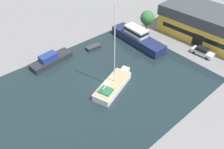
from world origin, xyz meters
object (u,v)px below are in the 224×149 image
(parked_car, at_px, (203,51))
(cabin_boat, at_px, (51,60))
(quay_tree_near_building, at_px, (147,18))
(small_dinghy, at_px, (93,47))
(motor_cruiser, at_px, (137,38))
(warehouse_building, at_px, (211,25))
(sailboat_moored, at_px, (113,85))

(parked_car, bearing_deg, cabin_boat, -39.65)
(quay_tree_near_building, relative_size, small_dinghy, 1.66)
(parked_car, xyz_separation_m, motor_cruiser, (-12.15, -6.71, 0.45))
(quay_tree_near_building, bearing_deg, small_dinghy, -101.42)
(warehouse_building, bearing_deg, small_dinghy, -124.69)
(quay_tree_near_building, height_order, cabin_boat, quay_tree_near_building)
(parked_car, relative_size, small_dinghy, 1.40)
(warehouse_building, height_order, motor_cruiser, warehouse_building)
(motor_cruiser, bearing_deg, quay_tree_near_building, 21.47)
(motor_cruiser, height_order, small_dinghy, motor_cruiser)
(sailboat_moored, bearing_deg, parked_car, 58.19)
(parked_car, distance_m, sailboat_moored, 20.93)
(warehouse_building, relative_size, parked_car, 4.94)
(parked_car, relative_size, sailboat_moored, 0.31)
(quay_tree_near_building, relative_size, sailboat_moored, 0.37)
(sailboat_moored, xyz_separation_m, motor_cruiser, (-7.70, 13.75, 0.51))
(parked_car, height_order, motor_cruiser, motor_cruiser)
(quay_tree_near_building, distance_m, cabin_boat, 23.61)
(warehouse_building, bearing_deg, quay_tree_near_building, -143.76)
(parked_car, xyz_separation_m, cabin_boat, (-17.92, -24.92, -0.06))
(parked_car, bearing_deg, motor_cruiser, -65.02)
(warehouse_building, xyz_separation_m, quay_tree_near_building, (-10.85, -9.13, 0.66))
(sailboat_moored, distance_m, motor_cruiser, 15.76)
(parked_car, relative_size, motor_cruiser, 0.33)
(warehouse_building, relative_size, sailboat_moored, 1.53)
(parked_car, bearing_deg, sailboat_moored, -16.20)
(parked_car, distance_m, motor_cruiser, 13.88)
(quay_tree_near_building, bearing_deg, motor_cruiser, -70.48)
(motor_cruiser, xyz_separation_m, cabin_boat, (-5.78, -18.21, -0.51))
(warehouse_building, distance_m, motor_cruiser, 16.80)
(quay_tree_near_building, distance_m, motor_cruiser, 5.73)
(quay_tree_near_building, distance_m, sailboat_moored, 21.06)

